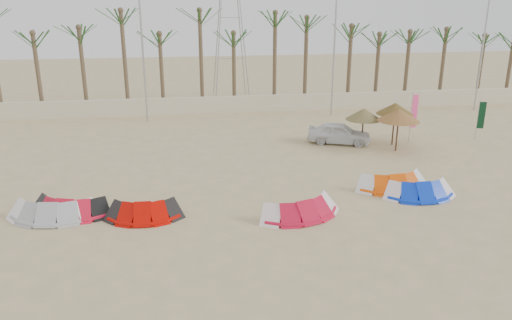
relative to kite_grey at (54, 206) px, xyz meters
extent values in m
plane|color=tan|center=(8.96, -3.74, -0.42)|extent=(120.00, 120.00, 0.00)
cube|color=beige|center=(8.96, 18.26, 0.23)|extent=(60.00, 0.30, 1.30)
cylinder|color=brown|center=(-5.04, 19.76, 2.83)|extent=(0.32, 0.32, 6.50)
ellipsoid|color=#194719|center=(-5.04, 19.76, 6.08)|extent=(4.00, 4.00, 2.40)
cylinder|color=brown|center=(4.96, 19.76, 2.83)|extent=(0.32, 0.32, 6.50)
ellipsoid|color=#194719|center=(4.96, 19.76, 6.08)|extent=(4.00, 4.00, 2.40)
cylinder|color=brown|center=(14.96, 19.76, 2.83)|extent=(0.32, 0.32, 6.50)
ellipsoid|color=#194719|center=(14.96, 19.76, 6.08)|extent=(4.00, 4.00, 2.40)
cylinder|color=brown|center=(24.96, 19.76, 2.83)|extent=(0.32, 0.32, 6.50)
ellipsoid|color=#194719|center=(24.96, 19.76, 6.08)|extent=(4.00, 4.00, 2.40)
cylinder|color=brown|center=(32.96, 19.76, 2.83)|extent=(0.32, 0.32, 6.50)
ellipsoid|color=#194719|center=(32.96, 19.76, 6.08)|extent=(4.00, 4.00, 2.40)
cylinder|color=#A5A8AD|center=(2.96, 16.26, 5.08)|extent=(0.14, 0.14, 11.00)
cylinder|color=#A5A8AD|center=(16.96, 16.26, 5.08)|extent=(0.14, 0.14, 11.00)
cylinder|color=#A5A8AD|center=(28.96, 16.26, 5.08)|extent=(0.14, 0.14, 11.00)
cylinder|color=#9EA0A3|center=(0.00, -0.32, -0.32)|extent=(3.39, 0.68, 0.20)
cube|color=white|center=(-1.53, -0.22, -0.17)|extent=(0.75, 1.17, 0.40)
cube|color=white|center=(1.53, -0.22, -0.17)|extent=(0.75, 1.17, 0.40)
cylinder|color=red|center=(0.61, -0.08, -0.32)|extent=(3.14, 1.08, 0.20)
cube|color=black|center=(-0.83, 0.02, -0.17)|extent=(0.88, 1.22, 0.40)
cube|color=black|center=(2.06, 0.02, -0.17)|extent=(0.88, 1.22, 0.40)
cylinder|color=#BA0700|center=(3.77, -0.95, -0.32)|extent=(2.83, 0.33, 0.20)
cube|color=black|center=(2.50, -0.85, -0.17)|extent=(0.65, 1.13, 0.40)
cube|color=black|center=(5.04, -0.85, -0.17)|extent=(0.65, 1.13, 0.40)
cylinder|color=red|center=(10.27, -1.68, -0.32)|extent=(3.22, 1.22, 0.20)
cube|color=silver|center=(8.78, -1.58, -0.17)|extent=(0.91, 1.23, 0.40)
cube|color=silver|center=(11.77, -1.58, -0.17)|extent=(0.91, 1.23, 0.40)
cylinder|color=#EE4F05|center=(15.41, 0.76, -0.32)|extent=(3.30, 0.47, 0.20)
cube|color=white|center=(13.93, 0.86, -0.17)|extent=(0.69, 1.15, 0.40)
cube|color=white|center=(16.89, 0.86, -0.17)|extent=(0.69, 1.15, 0.40)
cylinder|color=#0931D0|center=(16.19, -0.45, -0.32)|extent=(2.99, 0.22, 0.20)
cube|color=white|center=(14.84, -0.35, -0.17)|extent=(0.61, 1.10, 0.40)
cube|color=white|center=(17.53, -0.35, -0.17)|extent=(0.61, 1.10, 0.40)
cylinder|color=#4C331E|center=(16.57, 8.33, 0.66)|extent=(0.10, 0.10, 2.16)
cone|color=olive|center=(16.57, 8.33, 1.49)|extent=(2.21, 2.21, 0.70)
cylinder|color=#4C331E|center=(18.08, 6.62, 0.80)|extent=(0.10, 0.10, 2.44)
cone|color=#9B6734|center=(18.08, 6.62, 1.77)|extent=(2.50, 2.50, 0.70)
cylinder|color=#4C331E|center=(18.38, 7.88, 0.85)|extent=(0.10, 0.10, 2.55)
cone|color=brown|center=(18.38, 7.88, 1.88)|extent=(2.27, 2.27, 0.70)
cylinder|color=#A5A8AD|center=(19.65, 8.26, 1.17)|extent=(0.04, 0.04, 3.19)
cube|color=#FF418F|center=(19.87, 8.26, 1.56)|extent=(0.42, 0.09, 2.07)
cylinder|color=#A5A8AD|center=(24.07, 8.07, 0.90)|extent=(0.04, 0.04, 2.64)
cube|color=#0A311B|center=(24.29, 8.07, 1.22)|extent=(0.41, 0.14, 1.72)
imported|color=white|center=(15.18, 8.65, 0.24)|extent=(4.17, 2.88, 1.32)
camera|label=1|loc=(5.58, -20.36, 8.50)|focal=35.00mm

